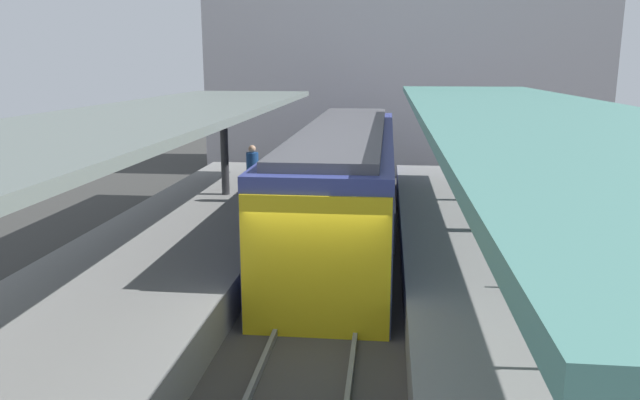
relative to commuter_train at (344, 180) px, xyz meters
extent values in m
plane|color=#383835|center=(0.00, -6.63, -1.73)|extent=(80.00, 80.00, 0.00)
cube|color=gray|center=(-3.80, -6.63, -1.23)|extent=(4.40, 28.00, 1.00)
cube|color=gray|center=(3.80, -6.63, -1.23)|extent=(4.40, 28.00, 1.00)
cube|color=#423F3D|center=(0.00, -6.63, -1.63)|extent=(3.20, 28.00, 0.20)
cube|color=slate|center=(-0.72, -6.63, -1.46)|extent=(0.08, 28.00, 0.14)
cube|color=slate|center=(0.72, -6.63, -1.46)|extent=(0.08, 28.00, 0.14)
cube|color=#38428C|center=(0.00, 0.03, -0.08)|extent=(2.70, 14.34, 2.90)
cube|color=yellow|center=(0.00, -7.17, -0.23)|extent=(2.65, 0.08, 2.60)
cube|color=black|center=(-1.37, 0.03, 0.27)|extent=(0.04, 13.19, 0.76)
cube|color=black|center=(1.37, 0.03, 0.27)|extent=(0.04, 13.19, 0.76)
cube|color=#515156|center=(0.00, 0.03, 1.47)|extent=(2.16, 13.62, 0.20)
cylinder|color=#333335|center=(-3.80, 1.07, 0.70)|extent=(0.24, 0.24, 2.86)
cube|color=slate|center=(-3.80, -5.23, 2.21)|extent=(4.18, 21.00, 0.16)
cylinder|color=#333335|center=(3.80, 1.07, 0.80)|extent=(0.24, 0.24, 3.05)
cube|color=slate|center=(3.80, -5.23, 2.40)|extent=(4.18, 21.00, 0.16)
cube|color=black|center=(4.09, -6.54, -0.53)|extent=(0.08, 0.32, 0.40)
cube|color=black|center=(5.19, -6.54, -0.53)|extent=(0.08, 0.32, 0.40)
cube|color=#2D333D|center=(4.64, -6.54, -0.30)|extent=(1.40, 0.40, 0.06)
cube|color=#2D333D|center=(4.64, -6.36, -0.07)|extent=(1.40, 0.06, 0.40)
cylinder|color=#262628|center=(4.29, -9.45, 0.37)|extent=(0.08, 0.08, 2.20)
cube|color=black|center=(4.29, -9.45, 1.32)|extent=(0.90, 0.06, 0.32)
cylinder|color=maroon|center=(5.32, -1.76, -0.33)|extent=(0.44, 0.44, 0.80)
cylinder|color=maroon|center=(4.21, -2.41, -0.31)|extent=(0.28, 0.28, 0.83)
cylinder|color=#232328|center=(4.21, -2.41, 0.41)|extent=(0.36, 0.36, 0.61)
sphere|color=beige|center=(4.21, -2.41, 0.82)|extent=(0.22, 0.22, 0.22)
cylinder|color=#232328|center=(-2.73, 0.20, -0.33)|extent=(0.28, 0.28, 0.79)
cylinder|color=navy|center=(-2.73, 0.20, 0.40)|extent=(0.36, 0.36, 0.67)
sphere|color=tan|center=(-2.73, 0.20, 0.84)|extent=(0.22, 0.22, 0.22)
cube|color=#B7B2B7|center=(1.82, 13.37, 3.77)|extent=(18.00, 6.00, 11.00)
camera|label=1|loc=(1.21, -17.33, 3.28)|focal=34.48mm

